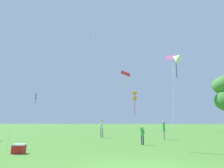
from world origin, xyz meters
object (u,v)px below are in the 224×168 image
Objects in this scene: picnic_cooler at (19,149)px; kite_pink_low at (172,62)px; kite_red_high at (125,77)px; person_child_small at (142,134)px; kite_yellow_diamond at (90,40)px; person_in_red_shirt at (164,128)px; kite_white_distant at (176,58)px; person_in_blue_jacket at (102,126)px; kite_teal_box at (36,97)px; kite_orange_box at (135,96)px.

kite_pink_low is at bearing 58.86° from picnic_cooler.
kite_red_high is at bearing 126.69° from kite_pink_low.
person_child_small is at bearing -112.07° from kite_pink_low.
person_in_red_shirt is (11.91, -28.84, -22.28)m from kite_yellow_diamond.
kite_white_distant is 22.06m from person_child_small.
picnic_cooler is at bearing -149.72° from person_child_small.
person_in_blue_jacket is at bearing -135.76° from kite_white_distant.
kite_teal_box is 4.60× the size of person_in_red_shirt.
person_in_blue_jacket is at bearing -48.68° from kite_teal_box.
kite_teal_box is at bearing 173.38° from kite_pink_low.
kite_orange_box is (20.23, -1.05, -0.25)m from kite_teal_box.
kite_yellow_diamond is at bearing 145.78° from kite_pink_low.
kite_orange_box is 18.11m from person_in_blue_jacket.
kite_teal_box is 12.21× the size of picnic_cooler.
kite_red_high is (-8.15, 15.05, 0.65)m from kite_white_distant.
kite_orange_box is 9.63m from kite_pink_low.
person_child_small is 7.36m from picnic_cooler.
kite_pink_low is 23.92× the size of picnic_cooler.
kite_pink_low reaches higher than kite_orange_box.
picnic_cooler is at bearing -138.37° from person_in_red_shirt.
kite_orange_box reaches higher than person_in_red_shirt.
person_in_blue_jacket is at bearing -96.91° from kite_red_high.
kite_teal_box reaches higher than picnic_cooler.
kite_teal_box reaches higher than person_in_red_shirt.
person_in_blue_jacket reaches higher than person_in_red_shirt.
kite_red_high is (9.36, -0.68, -10.44)m from kite_yellow_diamond.
kite_red_high is at bearing 99.03° from kite_orange_box.
person_child_small reaches higher than picnic_cooler.
kite_yellow_diamond is at bearing 106.24° from person_child_small.
kite_orange_box is 0.51× the size of kite_red_high.
person_in_red_shirt is (2.55, -28.16, -11.84)m from kite_red_high.
kite_red_high reaches higher than picnic_cooler.
kite_orange_box is at bearing -42.90° from kite_yellow_diamond.
kite_pink_low is 25.24m from person_child_small.
kite_orange_box is at bearing 93.21° from person_in_red_shirt.
kite_white_distant reaches higher than person_child_small.
kite_yellow_diamond is 15.05× the size of person_in_blue_jacket.
kite_white_distant is 8.28× the size of person_in_red_shirt.
kite_white_distant reaches higher than picnic_cooler.
kite_yellow_diamond is 16.83× the size of person_in_red_shirt.
picnic_cooler is at bearing -121.14° from kite_pink_low.
kite_pink_low reaches higher than person_in_blue_jacket.
kite_teal_box is at bearing 114.61° from picnic_cooler.
kite_teal_box is at bearing 177.02° from kite_orange_box.
person_in_red_shirt is (-5.60, -13.11, -11.19)m from kite_white_distant.
person_in_blue_jacket is (6.20, -26.75, -22.17)m from kite_yellow_diamond.
kite_red_high reaches higher than person_child_small.
kite_pink_low is 14.37m from kite_red_high.
kite_white_distant is at bearing 55.56° from picnic_cooler.
kite_yellow_diamond reaches higher than picnic_cooler.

